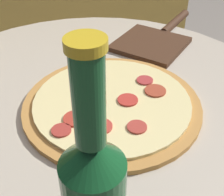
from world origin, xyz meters
name	(u,v)px	position (x,y,z in m)	size (l,w,h in m)	color
table	(95,169)	(0.00, 0.00, 0.51)	(0.81, 0.81, 0.72)	#B2A893
pizza	(112,103)	(0.03, -0.04, 0.73)	(0.33, 0.33, 0.02)	#B77F3D
pizza_paddle	(156,39)	(0.24, 0.16, 0.72)	(0.32, 0.25, 0.02)	#422819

